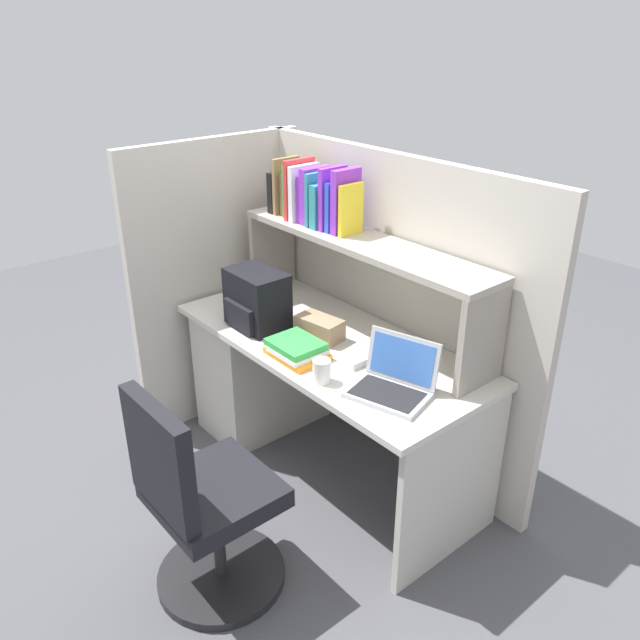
{
  "coord_description": "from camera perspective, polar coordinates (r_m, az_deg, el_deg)",
  "views": [
    {
      "loc": [
        2.01,
        -1.74,
        2.11
      ],
      "look_at": [
        0.0,
        -0.05,
        0.85
      ],
      "focal_mm": 36.03,
      "sensor_mm": 36.0,
      "label": 1
    }
  ],
  "objects": [
    {
      "name": "ground_plane",
      "position": [
        3.39,
        0.66,
        -12.81
      ],
      "size": [
        8.0,
        8.0,
        0.0
      ],
      "primitive_type": "plane",
      "color": "#4C4C51"
    },
    {
      "name": "desk",
      "position": [
        3.42,
        -3.57,
        -4.34
      ],
      "size": [
        1.6,
        0.7,
        0.73
      ],
      "color": "beige",
      "rests_on": "ground_plane"
    },
    {
      "name": "cubicle_partition_rear",
      "position": [
        3.21,
        5.89,
        0.93
      ],
      "size": [
        1.84,
        0.05,
        1.55
      ],
      "primitive_type": "cube",
      "color": "#BCB5A8",
      "rests_on": "ground_plane"
    },
    {
      "name": "cubicle_partition_left",
      "position": [
        3.58,
        -8.81,
        3.44
      ],
      "size": [
        0.05,
        1.06,
        1.55
      ],
      "primitive_type": "cube",
      "color": "#BCB5A8",
      "rests_on": "ground_plane"
    },
    {
      "name": "overhead_hutch",
      "position": [
        2.97,
        3.71,
        5.38
      ],
      "size": [
        1.44,
        0.28,
        0.45
      ],
      "color": "gray",
      "rests_on": "desk"
    },
    {
      "name": "reference_books_on_shelf",
      "position": [
        3.15,
        -0.58,
        10.93
      ],
      "size": [
        0.55,
        0.19,
        0.3
      ],
      "color": "black",
      "rests_on": "overhead_hutch"
    },
    {
      "name": "laptop",
      "position": [
        2.59,
        6.55,
        -5.42
      ],
      "size": [
        0.37,
        0.33,
        0.22
      ],
      "color": "#B7BABF",
      "rests_on": "desk"
    },
    {
      "name": "backpack",
      "position": [
        3.1,
        -5.69,
        1.81
      ],
      "size": [
        0.3,
        0.23,
        0.28
      ],
      "color": "black",
      "rests_on": "desk"
    },
    {
      "name": "computer_mouse",
      "position": [
        2.78,
        3.38,
        -3.73
      ],
      "size": [
        0.06,
        0.11,
        0.03
      ],
      "primitive_type": "cube",
      "rotation": [
        0.0,
        0.0,
        -0.02
      ],
      "color": "silver",
      "rests_on": "desk"
    },
    {
      "name": "paper_cup",
      "position": [
        2.64,
        0.15,
        -4.55
      ],
      "size": [
        0.08,
        0.08,
        0.1
      ],
      "primitive_type": "cylinder",
      "color": "white",
      "rests_on": "desk"
    },
    {
      "name": "tissue_box",
      "position": [
        2.99,
        -0.04,
        -0.7
      ],
      "size": [
        0.24,
        0.15,
        0.1
      ],
      "primitive_type": "cube",
      "rotation": [
        0.0,
        0.0,
        0.16
      ],
      "color": "#9E7F60",
      "rests_on": "desk"
    },
    {
      "name": "desk_book_stack",
      "position": [
        2.84,
        -2.06,
        -2.63
      ],
      "size": [
        0.26,
        0.2,
        0.08
      ],
      "color": "orange",
      "rests_on": "desk"
    },
    {
      "name": "office_chair",
      "position": [
        2.59,
        -10.37,
        -16.32
      ],
      "size": [
        0.52,
        0.52,
        0.93
      ],
      "rotation": [
        0.0,
        0.0,
        3.15
      ],
      "color": "black",
      "rests_on": "ground_plane"
    }
  ]
}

